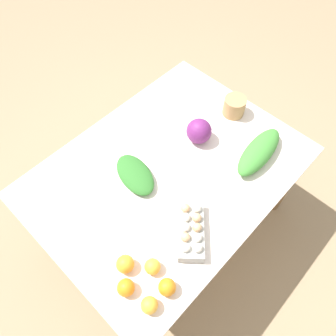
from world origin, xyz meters
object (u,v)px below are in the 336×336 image
at_px(orange_0, 152,267).
at_px(egg_carton, 191,230).
at_px(orange_4, 125,264).
at_px(paper_bag, 234,106).
at_px(orange_3, 167,287).
at_px(orange_2, 126,288).
at_px(cabbage_purple, 199,131).
at_px(orange_1, 149,305).
at_px(greens_bunch_scallion, 259,152).
at_px(greens_bunch_beet_tops, 135,175).

bearing_deg(orange_0, egg_carton, 177.70).
xyz_separation_m(egg_carton, orange_4, (0.32, -0.10, -0.00)).
xyz_separation_m(paper_bag, orange_4, (1.07, 0.22, -0.02)).
xyz_separation_m(egg_carton, orange_3, (0.26, 0.10, -0.00)).
xyz_separation_m(paper_bag, orange_2, (1.13, 0.30, -0.02)).
height_order(cabbage_purple, orange_4, cabbage_purple).
distance_m(orange_1, orange_2, 0.12).
relative_size(egg_carton, paper_bag, 2.26).
xyz_separation_m(cabbage_purple, orange_2, (0.84, 0.32, -0.03)).
bearing_deg(orange_0, paper_bag, -162.22).
distance_m(egg_carton, orange_0, 0.24).
bearing_deg(orange_3, cabbage_purple, -148.34).
bearing_deg(greens_bunch_scallion, orange_2, 0.10).
distance_m(cabbage_purple, orange_3, 0.84).
bearing_deg(greens_bunch_scallion, orange_3, 8.51).
height_order(greens_bunch_scallion, orange_4, greens_bunch_scallion).
bearing_deg(egg_carton, paper_bag, -18.40).
distance_m(greens_bunch_scallion, orange_3, 0.86).
xyz_separation_m(egg_carton, orange_0, (0.24, -0.01, -0.01)).
relative_size(orange_3, orange_4, 0.95).
relative_size(orange_0, orange_1, 0.99).
bearing_deg(orange_4, orange_1, 77.09).
distance_m(cabbage_purple, egg_carton, 0.57).
distance_m(cabbage_purple, paper_bag, 0.30).
bearing_deg(cabbage_purple, paper_bag, 176.86).
relative_size(paper_bag, orange_2, 1.66).
distance_m(cabbage_purple, greens_bunch_scallion, 0.34).
bearing_deg(orange_0, orange_3, 79.98).
bearing_deg(orange_4, greens_bunch_beet_tops, -138.47).
xyz_separation_m(cabbage_purple, egg_carton, (0.45, 0.34, -0.03)).
xyz_separation_m(paper_bag, orange_0, (0.99, 0.32, -0.02)).
bearing_deg(orange_1, greens_bunch_beet_tops, -127.95).
bearing_deg(paper_bag, orange_1, 20.74).
bearing_deg(greens_bunch_beet_tops, orange_3, 60.12).
height_order(egg_carton, greens_bunch_scallion, same).
bearing_deg(cabbage_purple, egg_carton, 37.14).
distance_m(greens_bunch_beet_tops, orange_3, 0.59).
relative_size(egg_carton, orange_4, 3.55).
relative_size(cabbage_purple, greens_bunch_scallion, 0.37).
bearing_deg(greens_bunch_beet_tops, orange_2, 42.90).
height_order(greens_bunch_scallion, orange_1, greens_bunch_scallion).
bearing_deg(greens_bunch_scallion, orange_1, 7.38).
relative_size(egg_carton, orange_1, 3.95).
height_order(orange_3, orange_4, orange_4).
height_order(orange_1, orange_3, orange_3).
distance_m(cabbage_purple, orange_0, 0.77).
xyz_separation_m(orange_2, orange_4, (-0.07, -0.08, 0.00)).
distance_m(orange_2, orange_3, 0.17).
distance_m(greens_bunch_beet_tops, orange_4, 0.47).
height_order(orange_0, orange_4, orange_4).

